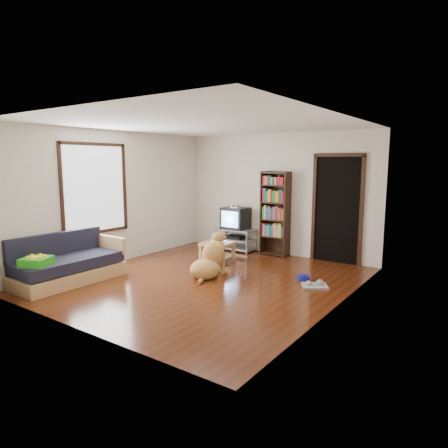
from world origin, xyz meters
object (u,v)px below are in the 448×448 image
Objects in this scene: green_cushion at (36,261)px; laptop at (216,242)px; dog_bowl at (304,278)px; grey_rag at (315,286)px; bookshelf at (275,209)px; tv_stand at (236,238)px; coffee_table at (217,248)px; crt_tv at (236,218)px; sofa at (69,266)px; dog at (210,260)px.

green_cushion reaches higher than laptop.
grey_rag is (0.30, -0.25, -0.03)m from dog_bowl.
tv_stand is at bearing -174.37° from bookshelf.
laptop reaches higher than grey_rag.
grey_rag is 0.73× the size of coffee_table.
crt_tv is at bearing 104.74° from coffee_table.
laptop is at bearing -75.36° from tv_stand.
tv_stand is 0.47m from crt_tv.
bookshelf is 1.00× the size of sofa.
laptop is at bearing 43.06° from green_cushion.
dog_bowl is at bearing -46.73° from bookshelf.
crt_tv is (-2.25, 1.31, 0.70)m from dog_bowl.
dog_bowl is at bearing 17.12° from green_cushion.
sofa is 2.81m from coffee_table.
bookshelf is (0.65, 1.25, 0.59)m from laptop.
green_cushion is 1.08× the size of laptop.
tv_stand is at bearing -90.00° from crt_tv.
dog_bowl is at bearing -30.22° from crt_tv.
grey_rag is at bearing -45.55° from bookshelf.
bookshelf is 1.84× the size of dog.
dog reaches higher than grey_rag.
bookshelf is 3.27× the size of coffee_table.
laptop is 0.61× the size of crt_tv.
laptop is at bearing 175.97° from dog_bowl.
sofa is at bearing -105.02° from tv_stand.
coffee_table is (1.27, 2.51, 0.02)m from sofa.
green_cushion is at bearing -101.30° from tv_stand.
sofa is at bearing -117.32° from bookshelf.
tv_stand is 1.55× the size of crt_tv.
crt_tv is at bearing 52.18° from green_cushion.
green_cushion is 4.31m from dog_bowl.
green_cushion reaches higher than coffee_table.
coffee_table is at bearing 63.06° from sofa.
sofa is at bearing -128.61° from laptop.
dog_bowl is 1.97m from coffee_table.
laptop is 0.14m from coffee_table.
laptop is at bearing 62.78° from sofa.
green_cushion is 0.40× the size of dog.
laptop is 1.26m from crt_tv.
coffee_table is at bearing -118.10° from bookshelf.
dog_bowl is (1.95, -0.14, -0.37)m from laptop.
green_cushion is 0.21× the size of bookshelf.
sofa is 3.27× the size of coffee_table.
bookshelf reaches higher than dog.
dog_bowl is 1.64m from dog.
dog is at bearing 42.06° from sofa.
bookshelf is (1.80, 4.35, 0.52)m from green_cushion.
green_cushion reaches higher than grey_rag.
dog is at bearing -93.91° from bookshelf.
coffee_table reaches higher than dog_bowl.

